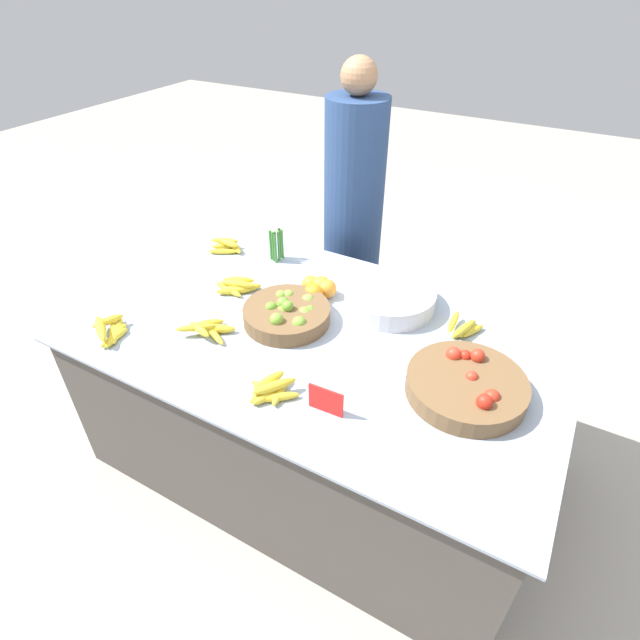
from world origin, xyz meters
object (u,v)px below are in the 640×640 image
at_px(price_sign, 326,401).
at_px(vendor_person, 353,229).
at_px(lime_bowl, 288,314).
at_px(metal_bowl, 389,298).
at_px(tomato_basket, 467,386).

xyz_separation_m(price_sign, vendor_person, (-0.49, 1.18, -0.05)).
bearing_deg(price_sign, vendor_person, 110.05).
xyz_separation_m(lime_bowl, metal_bowl, (0.30, 0.29, 0.00)).
relative_size(tomato_basket, price_sign, 3.30).
bearing_deg(vendor_person, metal_bowl, -51.89).
relative_size(tomato_basket, vendor_person, 0.26).
bearing_deg(tomato_basket, vendor_person, 133.41).
bearing_deg(tomato_basket, metal_bowl, 140.48).
xyz_separation_m(tomato_basket, price_sign, (-0.36, -0.29, 0.01)).
bearing_deg(lime_bowl, price_sign, -44.14).
bearing_deg(metal_bowl, vendor_person, 128.11).
height_order(price_sign, vendor_person, vendor_person).
bearing_deg(price_sign, lime_bowl, 133.43).
bearing_deg(metal_bowl, lime_bowl, -136.18).
distance_m(tomato_basket, vendor_person, 1.23).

